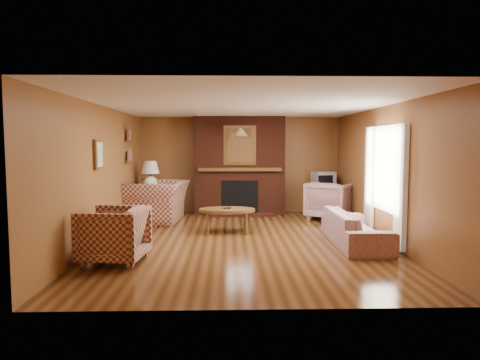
{
  "coord_description": "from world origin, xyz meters",
  "views": [
    {
      "loc": [
        -0.28,
        -7.57,
        1.72
      ],
      "look_at": [
        -0.05,
        0.6,
        1.04
      ],
      "focal_mm": 32.0,
      "sensor_mm": 36.0,
      "label": 1
    }
  ],
  "objects_px": {
    "floral_armchair": "(331,201)",
    "crt_tv": "(323,181)",
    "table_lamp": "(150,174)",
    "coffee_table": "(227,211)",
    "fireplace": "(240,166)",
    "plaid_loveseat": "(158,202)",
    "side_table": "(151,204)",
    "plaid_armchair": "(114,235)",
    "floral_sofa": "(356,228)",
    "tv_stand": "(323,202)"
  },
  "relations": [
    {
      "from": "fireplace",
      "to": "coffee_table",
      "type": "distance_m",
      "value": 2.44
    },
    {
      "from": "fireplace",
      "to": "crt_tv",
      "type": "height_order",
      "value": "fireplace"
    },
    {
      "from": "plaid_loveseat",
      "to": "floral_armchair",
      "type": "xyz_separation_m",
      "value": [
        3.92,
        0.16,
        -0.02
      ]
    },
    {
      "from": "table_lamp",
      "to": "coffee_table",
      "type": "bearing_deg",
      "value": -44.43
    },
    {
      "from": "floral_sofa",
      "to": "floral_armchair",
      "type": "distance_m",
      "value": 2.5
    },
    {
      "from": "plaid_armchair",
      "to": "crt_tv",
      "type": "xyz_separation_m",
      "value": [
        4.0,
        4.19,
        0.42
      ]
    },
    {
      "from": "plaid_armchair",
      "to": "crt_tv",
      "type": "distance_m",
      "value": 5.81
    },
    {
      "from": "fireplace",
      "to": "tv_stand",
      "type": "xyz_separation_m",
      "value": [
        2.05,
        -0.18,
        -0.88
      ]
    },
    {
      "from": "plaid_armchair",
      "to": "crt_tv",
      "type": "relative_size",
      "value": 1.61
    },
    {
      "from": "fireplace",
      "to": "side_table",
      "type": "relative_size",
      "value": 3.68
    },
    {
      "from": "floral_sofa",
      "to": "coffee_table",
      "type": "relative_size",
      "value": 1.8
    },
    {
      "from": "plaid_loveseat",
      "to": "tv_stand",
      "type": "xyz_separation_m",
      "value": [
        3.9,
        0.88,
        -0.15
      ]
    },
    {
      "from": "fireplace",
      "to": "coffee_table",
      "type": "xyz_separation_m",
      "value": [
        -0.31,
        -2.29,
        -0.76
      ]
    },
    {
      "from": "fireplace",
      "to": "table_lamp",
      "type": "distance_m",
      "value": 2.17
    },
    {
      "from": "floral_sofa",
      "to": "crt_tv",
      "type": "distance_m",
      "value": 3.25
    },
    {
      "from": "coffee_table",
      "to": "tv_stand",
      "type": "relative_size",
      "value": 1.82
    },
    {
      "from": "crt_tv",
      "to": "tv_stand",
      "type": "bearing_deg",
      "value": 90.0
    },
    {
      "from": "coffee_table",
      "to": "side_table",
      "type": "relative_size",
      "value": 1.68
    },
    {
      "from": "floral_armchair",
      "to": "table_lamp",
      "type": "relative_size",
      "value": 1.4
    },
    {
      "from": "floral_armchair",
      "to": "side_table",
      "type": "distance_m",
      "value": 4.19
    },
    {
      "from": "plaid_loveseat",
      "to": "plaid_armchair",
      "type": "distance_m",
      "value": 3.32
    },
    {
      "from": "tv_stand",
      "to": "crt_tv",
      "type": "distance_m",
      "value": 0.52
    },
    {
      "from": "fireplace",
      "to": "floral_sofa",
      "type": "xyz_separation_m",
      "value": [
        1.9,
        -3.39,
        -0.89
      ]
    },
    {
      "from": "plaid_loveseat",
      "to": "table_lamp",
      "type": "bearing_deg",
      "value": -148.87
    },
    {
      "from": "plaid_loveseat",
      "to": "coffee_table",
      "type": "relative_size",
      "value": 1.27
    },
    {
      "from": "plaid_armchair",
      "to": "side_table",
      "type": "xyz_separation_m",
      "value": [
        -0.15,
        3.84,
        -0.08
      ]
    },
    {
      "from": "fireplace",
      "to": "tv_stand",
      "type": "height_order",
      "value": "fireplace"
    },
    {
      "from": "floral_sofa",
      "to": "floral_armchair",
      "type": "bearing_deg",
      "value": -3.19
    },
    {
      "from": "floral_armchair",
      "to": "table_lamp",
      "type": "height_order",
      "value": "table_lamp"
    },
    {
      "from": "table_lamp",
      "to": "plaid_loveseat",
      "type": "bearing_deg",
      "value": -64.57
    },
    {
      "from": "fireplace",
      "to": "plaid_loveseat",
      "type": "relative_size",
      "value": 1.73
    },
    {
      "from": "floral_sofa",
      "to": "tv_stand",
      "type": "height_order",
      "value": "tv_stand"
    },
    {
      "from": "floral_sofa",
      "to": "plaid_loveseat",
      "type": "bearing_deg",
      "value": 58.92
    },
    {
      "from": "table_lamp",
      "to": "floral_sofa",
      "type": "bearing_deg",
      "value": -35.52
    },
    {
      "from": "floral_sofa",
      "to": "tv_stand",
      "type": "xyz_separation_m",
      "value": [
        0.15,
        3.21,
        0.01
      ]
    },
    {
      "from": "fireplace",
      "to": "side_table",
      "type": "xyz_separation_m",
      "value": [
        -2.1,
        -0.53,
        -0.86
      ]
    },
    {
      "from": "table_lamp",
      "to": "crt_tv",
      "type": "bearing_deg",
      "value": 4.74
    },
    {
      "from": "side_table",
      "to": "crt_tv",
      "type": "distance_m",
      "value": 4.19
    },
    {
      "from": "coffee_table",
      "to": "tv_stand",
      "type": "distance_m",
      "value": 3.16
    },
    {
      "from": "floral_sofa",
      "to": "side_table",
      "type": "distance_m",
      "value": 4.91
    },
    {
      "from": "side_table",
      "to": "plaid_armchair",
      "type": "bearing_deg",
      "value": -87.76
    },
    {
      "from": "fireplace",
      "to": "coffee_table",
      "type": "bearing_deg",
      "value": -97.58
    },
    {
      "from": "floral_armchair",
      "to": "plaid_armchair",
      "type": "bearing_deg",
      "value": 77.97
    },
    {
      "from": "table_lamp",
      "to": "tv_stand",
      "type": "height_order",
      "value": "table_lamp"
    },
    {
      "from": "plaid_armchair",
      "to": "crt_tv",
      "type": "bearing_deg",
      "value": 142.2
    },
    {
      "from": "plaid_armchair",
      "to": "side_table",
      "type": "bearing_deg",
      "value": -171.88
    },
    {
      "from": "plaid_armchair",
      "to": "tv_stand",
      "type": "bearing_deg",
      "value": 142.24
    },
    {
      "from": "plaid_loveseat",
      "to": "floral_armchair",
      "type": "height_order",
      "value": "plaid_loveseat"
    },
    {
      "from": "coffee_table",
      "to": "fireplace",
      "type": "bearing_deg",
      "value": 82.42
    },
    {
      "from": "floral_armchair",
      "to": "crt_tv",
      "type": "xyz_separation_m",
      "value": [
        -0.02,
        0.71,
        0.39
      ]
    }
  ]
}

